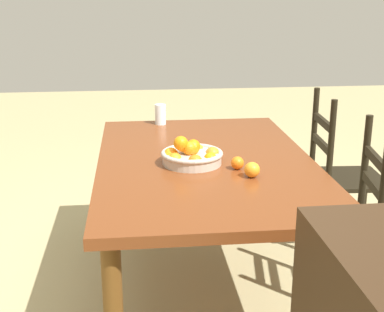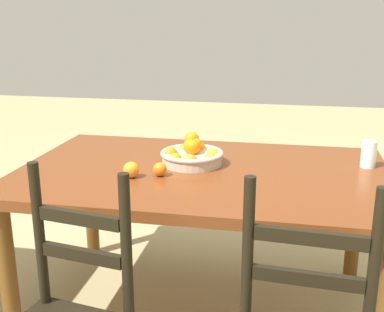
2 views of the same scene
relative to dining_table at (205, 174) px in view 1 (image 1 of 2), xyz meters
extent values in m
plane|color=tan|center=(0.00, 0.00, -0.66)|extent=(12.00, 12.00, 0.00)
cube|color=brown|center=(0.00, 0.00, 0.06)|extent=(1.71, 1.08, 0.05)
cylinder|color=brown|center=(-0.77, -0.45, -0.31)|extent=(0.08, 0.08, 0.69)
cylinder|color=brown|center=(-0.77, 0.45, -0.31)|extent=(0.08, 0.08, 0.69)
cylinder|color=brown|center=(0.77, 0.45, -0.31)|extent=(0.08, 0.08, 0.69)
cylinder|color=black|center=(0.43, 0.74, -0.44)|extent=(0.04, 0.04, 0.43)
cylinder|color=black|center=(0.11, 0.79, -0.44)|extent=(0.04, 0.04, 0.43)
cylinder|color=black|center=(0.43, 0.74, 0.05)|extent=(0.04, 0.04, 0.51)
cylinder|color=black|center=(0.11, 0.79, 0.05)|extent=(0.04, 0.04, 0.51)
cube|color=black|center=(0.27, 0.77, 0.01)|extent=(0.29, 0.07, 0.04)
cube|color=black|center=(0.27, 0.77, 0.14)|extent=(0.29, 0.07, 0.04)
cube|color=black|center=(-0.44, 0.95, -0.22)|extent=(0.45, 0.45, 0.03)
cylinder|color=black|center=(-0.61, 1.15, -0.44)|extent=(0.04, 0.04, 0.42)
cylinder|color=black|center=(-0.27, 0.76, -0.44)|extent=(0.04, 0.04, 0.42)
cylinder|color=black|center=(-0.64, 0.78, -0.44)|extent=(0.04, 0.04, 0.42)
cylinder|color=black|center=(-0.27, 0.76, 0.05)|extent=(0.04, 0.04, 0.52)
cylinder|color=black|center=(-0.64, 0.78, 0.05)|extent=(0.04, 0.04, 0.52)
cube|color=black|center=(-0.45, 0.77, 0.01)|extent=(0.33, 0.05, 0.04)
cube|color=black|center=(-0.45, 0.77, 0.14)|extent=(0.33, 0.05, 0.04)
cylinder|color=beige|center=(0.07, -0.08, 0.11)|extent=(0.29, 0.29, 0.05)
torus|color=beige|center=(0.07, -0.08, 0.13)|extent=(0.30, 0.30, 0.02)
sphere|color=orange|center=(0.17, -0.07, 0.12)|extent=(0.07, 0.07, 0.07)
sphere|color=orange|center=(0.13, 0.01, 0.12)|extent=(0.07, 0.07, 0.07)
sphere|color=orange|center=(0.06, 0.03, 0.12)|extent=(0.07, 0.07, 0.07)
sphere|color=orange|center=(-0.03, -0.04, 0.12)|extent=(0.06, 0.06, 0.06)
sphere|color=orange|center=(-0.03, -0.11, 0.12)|extent=(0.06, 0.06, 0.06)
sphere|color=orange|center=(0.05, -0.18, 0.12)|extent=(0.07, 0.07, 0.07)
sphere|color=orange|center=(0.12, -0.16, 0.12)|extent=(0.07, 0.07, 0.07)
sphere|color=orange|center=(0.08, -0.13, 0.19)|extent=(0.07, 0.07, 0.07)
sphere|color=orange|center=(0.07, -0.08, 0.16)|extent=(0.07, 0.07, 0.07)
sphere|color=orange|center=(0.08, -0.09, 0.16)|extent=(0.07, 0.07, 0.07)
sphere|color=orange|center=(0.06, -0.12, 0.17)|extent=(0.06, 0.06, 0.06)
sphere|color=orange|center=(0.07, -0.07, 0.16)|extent=(0.06, 0.06, 0.06)
sphere|color=orange|center=(0.07, -0.08, 0.16)|extent=(0.06, 0.06, 0.06)
sphere|color=orange|center=(0.06, -0.07, 0.17)|extent=(0.07, 0.07, 0.07)
sphere|color=orange|center=(0.07, -0.07, 0.17)|extent=(0.06, 0.06, 0.06)
sphere|color=orange|center=(0.17, 0.13, 0.11)|extent=(0.06, 0.06, 0.06)
sphere|color=orange|center=(0.29, 0.18, 0.12)|extent=(0.07, 0.07, 0.07)
cylinder|color=silver|center=(-0.76, -0.19, 0.14)|extent=(0.07, 0.07, 0.13)
camera|label=1|loc=(2.56, -0.35, 0.91)|focal=50.35mm
camera|label=2|loc=(-0.36, 2.10, 0.77)|focal=45.12mm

